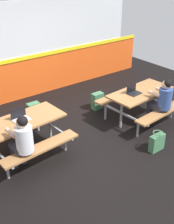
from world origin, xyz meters
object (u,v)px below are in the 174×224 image
object	(u,v)px
tote_bag_bright	(157,142)
satchel_spare	(97,101)
student_nearer	(22,140)
picnic_table_right	(140,98)
laptop_silver	(20,117)
picnic_table_left	(22,128)
student_further	(162,99)
backpack_dark	(34,111)
laptop_dark	(133,91)

from	to	relation	value
tote_bag_bright	satchel_spare	bearing A→B (deg)	84.64
student_nearer	tote_bag_bright	world-z (taller)	student_nearer
picnic_table_right	laptop_silver	distance (m)	2.89
picnic_table_left	student_nearer	world-z (taller)	student_nearer
laptop_silver	tote_bag_bright	distance (m)	2.78
laptop_silver	satchel_spare	world-z (taller)	laptop_silver
student_further	satchel_spare	world-z (taller)	student_further
picnic_table_right	satchel_spare	size ratio (longest dim) A/B	3.85
picnic_table_right	backpack_dark	size ratio (longest dim) A/B	3.85
picnic_table_right	backpack_dark	distance (m)	2.59
student_further	laptop_dark	bearing A→B (deg)	120.00
picnic_table_left	picnic_table_right	world-z (taller)	same
student_further	laptop_dark	distance (m)	0.66
backpack_dark	satchel_spare	size ratio (longest dim) A/B	1.00
picnic_table_left	laptop_silver	xyz separation A→B (m)	(-0.00, 0.04, 0.21)
student_nearer	laptop_dark	size ratio (longest dim) A/B	3.60
backpack_dark	satchel_spare	distance (m)	1.67
picnic_table_left	tote_bag_bright	distance (m)	2.72
laptop_dark	backpack_dark	xyz separation A→B (m)	(-1.84, 1.51, -0.57)
tote_bag_bright	satchel_spare	world-z (taller)	satchel_spare
student_further	tote_bag_bright	xyz separation A→B (m)	(-0.77, -0.59, -0.51)
picnic_table_right	backpack_dark	bearing A→B (deg)	143.48
tote_bag_bright	student_nearer	bearing A→B (deg)	157.45
backpack_dark	picnic_table_right	bearing A→B (deg)	-36.52
backpack_dark	satchel_spare	xyz separation A→B (m)	(1.60, -0.49, 0.00)
backpack_dark	tote_bag_bright	world-z (taller)	backpack_dark
laptop_silver	tote_bag_bright	bearing A→B (deg)	-36.79
picnic_table_left	backpack_dark	size ratio (longest dim) A/B	3.85
tote_bag_bright	picnic_table_left	bearing A→B (deg)	143.85
student_further	tote_bag_bright	world-z (taller)	student_further
picnic_table_left	laptop_silver	bearing A→B (deg)	90.36
student_nearer	student_further	world-z (taller)	same
student_further	satchel_spare	size ratio (longest dim) A/B	2.74
laptop_silver	backpack_dark	size ratio (longest dim) A/B	0.76
tote_bag_bright	laptop_silver	bearing A→B (deg)	143.21
satchel_spare	laptop_dark	bearing A→B (deg)	-76.69
picnic_table_left	picnic_table_right	xyz separation A→B (m)	(2.84, -0.45, 0.00)
backpack_dark	satchel_spare	bearing A→B (deg)	-17.12
student_nearer	satchel_spare	world-z (taller)	student_nearer
laptop_dark	backpack_dark	distance (m)	2.45
laptop_silver	student_nearer	bearing A→B (deg)	-113.04
picnic_table_right	tote_bag_bright	distance (m)	1.38
laptop_silver	satchel_spare	bearing A→B (deg)	13.09
student_further	laptop_silver	size ratio (longest dim) A/B	3.60
laptop_silver	backpack_dark	world-z (taller)	laptop_silver
picnic_table_left	laptop_dark	bearing A→B (deg)	-9.20
student_nearer	backpack_dark	world-z (taller)	student_nearer
picnic_table_right	student_further	world-z (taller)	student_further
picnic_table_left	picnic_table_right	size ratio (longest dim) A/B	1.00
picnic_table_right	satchel_spare	distance (m)	1.19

